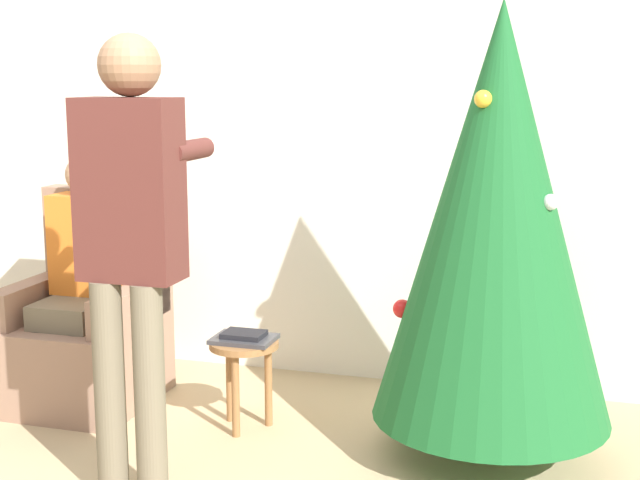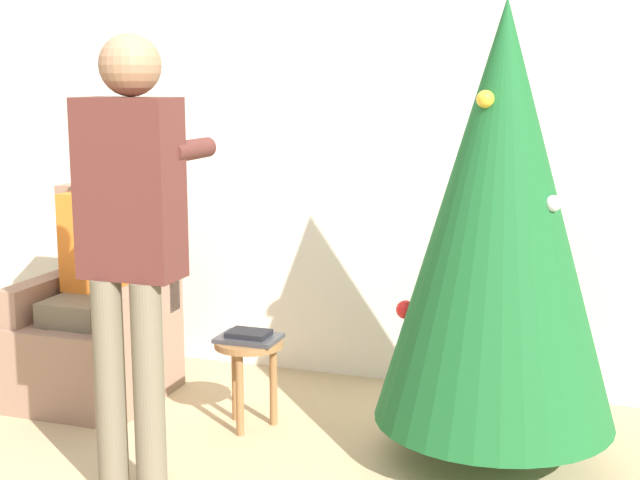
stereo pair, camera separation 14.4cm
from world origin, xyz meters
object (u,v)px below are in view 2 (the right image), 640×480
at_px(side_stool, 249,358).
at_px(christmas_tree, 500,216).
at_px(armchair, 99,329).
at_px(person_seated, 92,268).
at_px(person_standing, 131,225).

bearing_deg(side_stool, christmas_tree, 0.12).
xyz_separation_m(armchair, person_seated, (-0.00, -0.04, 0.33)).
distance_m(christmas_tree, person_seated, 2.06).
relative_size(person_seated, side_stool, 2.96).
relative_size(armchair, person_standing, 0.59).
distance_m(person_seated, side_stool, 0.96).
bearing_deg(side_stool, person_standing, -102.42).
height_order(christmas_tree, person_standing, christmas_tree).
distance_m(armchair, person_standing, 1.34).
bearing_deg(armchair, person_standing, -49.72).
distance_m(armchair, side_stool, 0.91).
xyz_separation_m(christmas_tree, armchair, (-2.02, 0.13, -0.71)).
relative_size(christmas_tree, person_seated, 1.55).
relative_size(christmas_tree, armchair, 1.83).
bearing_deg(christmas_tree, armchair, 176.20).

